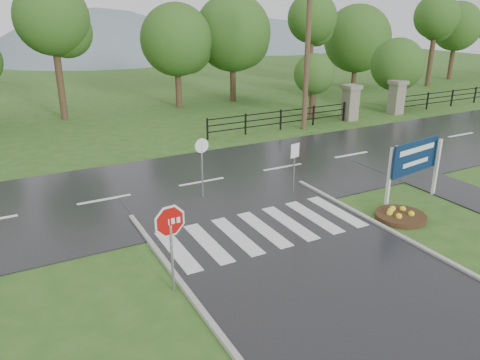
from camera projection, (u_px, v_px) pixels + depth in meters
ground at (371, 314)px, 11.14m from camera, size 120.00×120.00×0.00m
main_road at (202, 183)px, 19.40m from camera, size 90.00×8.00×0.04m
walkway at (464, 194)px, 18.20m from camera, size 2.20×11.00×0.04m
crosswalk at (264, 229)px, 15.25m from camera, size 6.50×2.80×0.02m
pillar_west at (351, 102)px, 29.70m from camera, size 1.00×1.00×2.24m
pillar_east at (397, 96)px, 31.47m from camera, size 1.00×1.00×2.24m
fence_west at (281, 118)px, 27.53m from camera, size 9.58×0.08×1.20m
hills at (81, 162)px, 71.80m from camera, size 102.00×48.00×48.00m
treeline at (131, 115)px, 31.40m from camera, size 83.20×5.20×10.00m
stop_sign at (170, 229)px, 11.44m from camera, size 1.12×0.16×2.53m
estate_billboard at (415, 160)px, 17.12m from camera, size 2.65×0.48×2.33m
flower_bed at (401, 215)px, 16.08m from camera, size 1.73×1.73×0.35m
reg_sign_small at (295, 158)px, 17.84m from camera, size 0.44×0.12×2.01m
reg_sign_round at (202, 161)px, 17.37m from camera, size 0.55×0.08×2.35m
utility_pole_east at (307, 49)px, 26.35m from camera, size 1.61×0.30×9.05m
entrance_tree_left at (314, 74)px, 29.53m from camera, size 2.56×2.56×4.15m
entrance_tree_right at (397, 65)px, 32.63m from camera, size 3.66×3.66×4.88m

